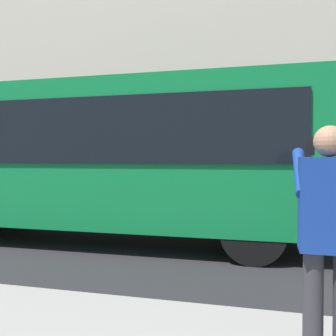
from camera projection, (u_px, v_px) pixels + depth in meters
name	position (u px, v px, depth m)	size (l,w,h in m)	color
ground_plane	(248.00, 245.00, 7.14)	(60.00, 60.00, 0.00)	#232326
building_facade_far	(259.00, 38.00, 13.58)	(28.00, 1.55, 12.00)	beige
red_bus	(101.00, 156.00, 7.57)	(9.05, 2.54, 3.08)	#0F7238
pedestrian_photographer	(329.00, 227.00, 2.64)	(0.53, 0.52, 1.70)	#2D2D33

